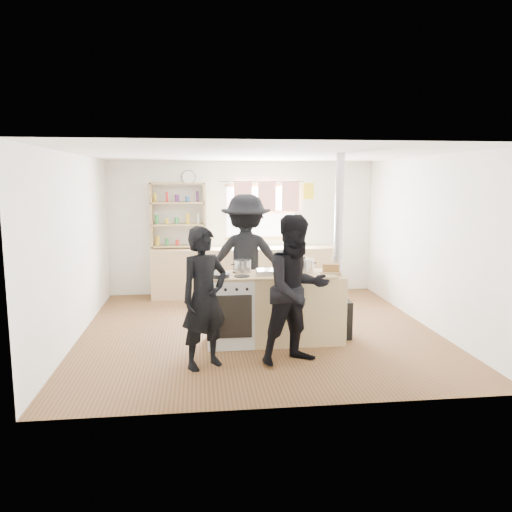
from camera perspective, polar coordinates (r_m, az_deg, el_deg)
name	(u,v)px	position (r m, az deg, el deg)	size (l,w,h in m)	color
ground	(258,330)	(7.30, 0.29, -8.48)	(5.00, 5.00, 0.01)	brown
back_counter	(244,272)	(9.34, -1.38, -1.80)	(3.40, 0.55, 0.90)	tan
shelving_unit	(178,215)	(9.29, -8.89, 4.65)	(1.00, 0.28, 1.20)	tan
thermos	(290,238)	(9.36, 3.87, 2.04)	(0.10, 0.10, 0.34)	silver
cooking_island	(274,308)	(6.66, 2.11, -5.95)	(1.97, 0.64, 0.93)	silver
skillet_greens	(219,275)	(6.33, -4.23, -2.18)	(0.28, 0.28, 0.05)	black
roast_tray	(268,272)	(6.51, 1.39, -1.80)	(0.31, 0.29, 0.06)	silver
stockpot_stove	(242,266)	(6.63, -1.55, -1.16)	(0.24, 0.24, 0.19)	#B7B7B9
stockpot_counter	(304,265)	(6.71, 5.51, -1.04)	(0.27, 0.27, 0.20)	#B3B3B5
bread_board	(331,269)	(6.68, 8.56, -1.49)	(0.33, 0.27, 0.12)	tan
flue_heater	(337,291)	(6.91, 9.28, -4.00)	(0.35, 0.35, 2.50)	black
person_near_left	(204,298)	(5.74, -5.93, -4.78)	(0.60, 0.39, 1.64)	black
person_near_right	(297,290)	(5.84, 4.68, -3.90)	(0.85, 0.67, 1.76)	black
person_far	(246,260)	(7.45, -1.16, -0.42)	(1.25, 0.72, 1.94)	black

